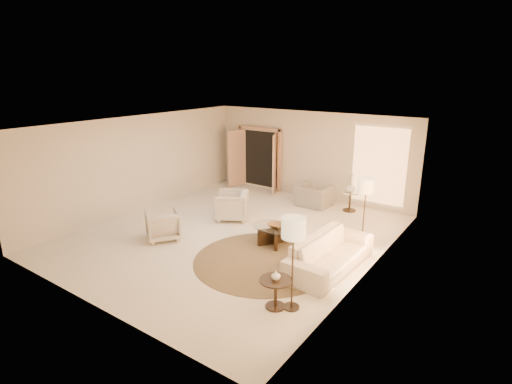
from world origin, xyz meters
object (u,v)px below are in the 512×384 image
Objects in this scene: end_vase at (276,275)px; sofa at (330,253)px; bowl at (276,225)px; side_vase at (351,188)px; floor_lamp_far at (294,232)px; accent_chair at (313,192)px; side_table at (350,199)px; armchair_left at (232,204)px; coffee_table at (275,233)px; end_table at (276,288)px; floor_lamp_near at (366,189)px; armchair_right at (163,224)px.

sofa is at bearing 85.29° from end_vase.
bowl is 3.35m from side_vase.
accent_chair is at bearing 113.54° from floor_lamp_far.
floor_lamp_far is at bearing -77.90° from side_table.
armchair_left is 0.86× the size of accent_chair.
accent_chair is 3.11m from bowl.
coffee_table is 2.71m from end_table.
floor_lamp_near is at bearing -60.72° from side_vase.
side_table is at bearing -63.43° from side_vase.
armchair_left is at bearing 138.05° from end_table.
side_vase is (0.53, 3.30, 0.24)m from bowl.
floor_lamp_far reaches higher than floor_lamp_near.
floor_lamp_near is at bearing 85.63° from end_vase.
side_vase is (1.10, 0.24, 0.28)m from accent_chair.
armchair_right is at bearing 168.92° from floor_lamp_far.
floor_lamp_near is at bearing 34.52° from bowl.
end_table is at bearing -57.59° from coffee_table.
armchair_left is (-3.53, 1.14, 0.09)m from sofa.
accent_chair reaches higher than armchair_left.
floor_lamp_near is (0.11, 1.57, 1.05)m from sofa.
bowl is (0.00, 0.00, 0.21)m from coffee_table.
sofa is 1.42× the size of floor_lamp_far.
side_vase reaches higher than end_table.
armchair_right is 2.07× the size of bowl.
floor_lamp_far is 2.89m from bowl.
armchair_left is 4.74m from floor_lamp_far.
floor_lamp_far is (0.24, 0.14, 1.07)m from end_table.
bowl is at bearing -99.08° from side_vase.
side_vase is at bearing 99.39° from end_vase.
side_table is (2.98, 4.63, -0.04)m from armchair_right.
floor_lamp_near is (1.19, -2.12, 1.04)m from side_table.
floor_lamp_far is (2.27, -5.20, 0.99)m from accent_chair.
side_table is at bearing -178.36° from armchair_right.
floor_lamp_near reaches higher than sofa.
end_table is 5.67m from side_vase.
sofa is 3.86m from side_vase.
armchair_left reaches higher than end_vase.
floor_lamp_near reaches higher than coffee_table.
coffee_table is 4.40× the size of side_vase.
accent_chair is 5.76m from floor_lamp_far.
armchair_right reaches higher than sofa.
coffee_table is 2.37m from floor_lamp_near.
armchair_left is 1.52× the size of end_table.
floor_lamp_near is at bearing -1.27° from sofa.
armchair_left reaches higher than end_table.
floor_lamp_far is at bearing 30.11° from end_vase.
floor_lamp_near is (1.72, 1.18, 1.12)m from coffee_table.
sofa is 2.74× the size of armchair_left.
end_vase is (0.92, -5.59, 0.27)m from side_table.
armchair_right is 0.65× the size of coffee_table.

